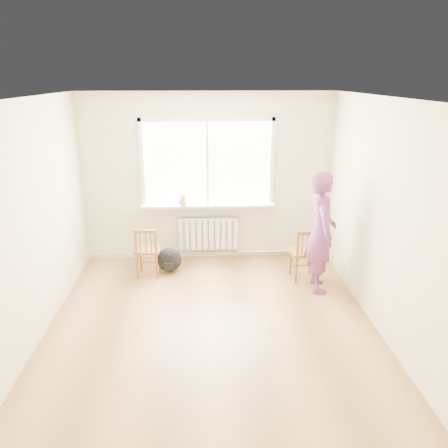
{
  "coord_description": "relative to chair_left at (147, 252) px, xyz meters",
  "views": [
    {
      "loc": [
        -0.09,
        -4.64,
        2.92
      ],
      "look_at": [
        0.21,
        1.2,
        0.92
      ],
      "focal_mm": 35.0,
      "sensor_mm": 36.0,
      "label": 1
    }
  ],
  "objects": [
    {
      "name": "person",
      "position": [
        2.48,
        -0.54,
        0.46
      ],
      "size": [
        0.43,
        0.64,
        1.72
      ],
      "primitive_type": "imported",
      "rotation": [
        0.0,
        0.0,
        1.54
      ],
      "color": "#CD4457",
      "rests_on": "floor"
    },
    {
      "name": "chair_left",
      "position": [
        0.0,
        0.0,
        0.0
      ],
      "size": [
        0.4,
        0.39,
        0.78
      ],
      "rotation": [
        0.0,
        0.0,
        3.09
      ],
      "color": "brown",
      "rests_on": "floor"
    },
    {
      "name": "window",
      "position": [
        0.93,
        0.71,
        1.27
      ],
      "size": [
        2.12,
        0.05,
        1.42
      ],
      "color": "white",
      "rests_on": "back_wall"
    },
    {
      "name": "cat",
      "position": [
        0.53,
        0.54,
        0.65
      ],
      "size": [
        0.19,
        0.36,
        0.24
      ],
      "rotation": [
        0.0,
        0.0,
        0.12
      ],
      "color": "beige",
      "rests_on": "windowsill"
    },
    {
      "name": "radiator",
      "position": [
        0.93,
        0.64,
        0.04
      ],
      "size": [
        1.0,
        0.12,
        0.55
      ],
      "color": "white",
      "rests_on": "back_wall"
    },
    {
      "name": "baseboard",
      "position": [
        0.93,
        0.72,
        -0.35
      ],
      "size": [
        4.0,
        0.03,
        0.08
      ],
      "primitive_type": "cube",
      "color": "beige",
      "rests_on": "ground"
    },
    {
      "name": "floor",
      "position": [
        0.93,
        -1.52,
        -0.39
      ],
      "size": [
        4.5,
        4.5,
        0.0
      ],
      "primitive_type": "plane",
      "color": "#A87745",
      "rests_on": "ground"
    },
    {
      "name": "ceiling",
      "position": [
        0.93,
        -1.52,
        2.31
      ],
      "size": [
        4.5,
        4.5,
        0.0
      ],
      "primitive_type": "plane",
      "rotation": [
        3.14,
        0.0,
        0.0
      ],
      "color": "white",
      "rests_on": "back_wall"
    },
    {
      "name": "windowsill",
      "position": [
        0.93,
        0.62,
        0.54
      ],
      "size": [
        2.15,
        0.22,
        0.04
      ],
      "primitive_type": "cube",
      "color": "white",
      "rests_on": "back_wall"
    },
    {
      "name": "heating_pipe",
      "position": [
        2.18,
        0.67,
        -0.31
      ],
      "size": [
        1.4,
        0.04,
        0.04
      ],
      "primitive_type": "cylinder",
      "rotation": [
        0.0,
        1.57,
        0.0
      ],
      "color": "silver",
      "rests_on": "back_wall"
    },
    {
      "name": "backpack",
      "position": [
        0.31,
        0.14,
        -0.2
      ],
      "size": [
        0.44,
        0.36,
        0.38
      ],
      "primitive_type": "ellipsoid",
      "rotation": [
        0.0,
        0.0,
        0.22
      ],
      "color": "black",
      "rests_on": "floor"
    },
    {
      "name": "back_wall",
      "position": [
        0.93,
        0.73,
        0.96
      ],
      "size": [
        4.0,
        0.01,
        2.7
      ],
      "primitive_type": "cube",
      "color": "beige",
      "rests_on": "ground"
    },
    {
      "name": "chair_right",
      "position": [
        2.35,
        -0.25,
        0.01
      ],
      "size": [
        0.43,
        0.41,
        0.81
      ],
      "rotation": [
        0.0,
        0.0,
        3.22
      ],
      "color": "brown",
      "rests_on": "floor"
    }
  ]
}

